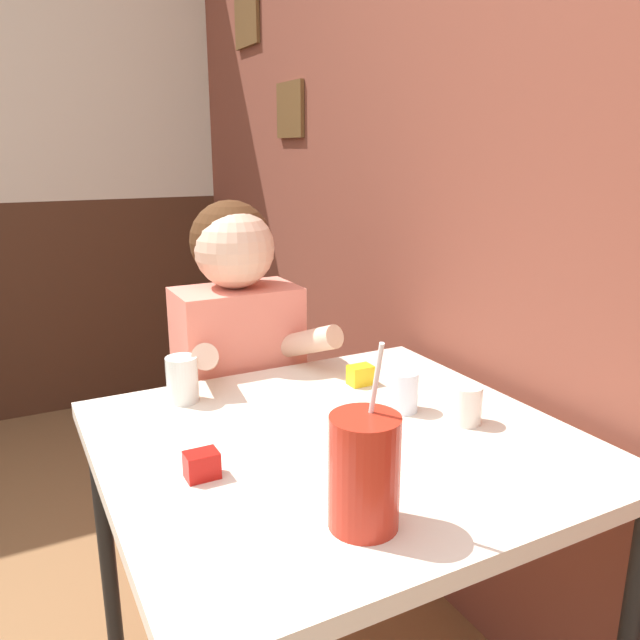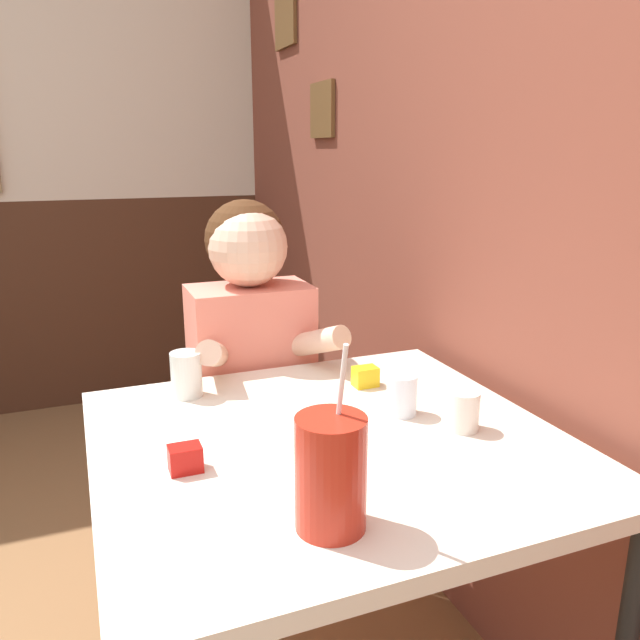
{
  "view_description": "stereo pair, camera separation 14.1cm",
  "coord_description": "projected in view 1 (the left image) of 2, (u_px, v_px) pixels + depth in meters",
  "views": [
    {
      "loc": [
        0.33,
        -0.63,
        1.35
      ],
      "look_at": [
        0.97,
        0.58,
        0.97
      ],
      "focal_mm": 35.0,
      "sensor_mm": 36.0,
      "label": 1
    },
    {
      "loc": [
        0.46,
        -0.69,
        1.35
      ],
      "look_at": [
        0.97,
        0.58,
        0.97
      ],
      "focal_mm": 35.0,
      "sensor_mm": 36.0,
      "label": 2
    }
  ],
  "objects": [
    {
      "name": "glass_far_side",
      "position": [
        466.0,
        405.0,
        1.35
      ],
      "size": [
        0.07,
        0.07,
        0.09
      ],
      "color": "silver",
      "rests_on": "main_table"
    },
    {
      "name": "condiment_ketchup",
      "position": [
        202.0,
        465.0,
        1.13
      ],
      "size": [
        0.06,
        0.04,
        0.05
      ],
      "color": "#B7140F",
      "rests_on": "main_table"
    },
    {
      "name": "condiment_mustard",
      "position": [
        360.0,
        375.0,
        1.58
      ],
      "size": [
        0.06,
        0.04,
        0.05
      ],
      "color": "yellow",
      "rests_on": "main_table"
    },
    {
      "name": "cocktail_pitcher",
      "position": [
        364.0,
        472.0,
        0.96
      ],
      "size": [
        0.11,
        0.11,
        0.31
      ],
      "color": "#B22819",
      "rests_on": "main_table"
    },
    {
      "name": "glass_center",
      "position": [
        182.0,
        379.0,
        1.46
      ],
      "size": [
        0.07,
        0.07,
        0.11
      ],
      "color": "silver",
      "rests_on": "main_table"
    },
    {
      "name": "glass_near_pitcher",
      "position": [
        403.0,
        391.0,
        1.41
      ],
      "size": [
        0.07,
        0.07,
        0.09
      ],
      "color": "silver",
      "rests_on": "main_table"
    },
    {
      "name": "person_seated",
      "position": [
        240.0,
        395.0,
        1.81
      ],
      "size": [
        0.42,
        0.42,
        1.22
      ],
      "color": "#EA7F6B",
      "rests_on": "ground_plane"
    },
    {
      "name": "main_table",
      "position": [
        339.0,
        467.0,
        1.31
      ],
      "size": [
        0.94,
        0.9,
        0.77
      ],
      "color": "beige",
      "rests_on": "ground_plane"
    },
    {
      "name": "brick_wall_right",
      "position": [
        341.0,
        148.0,
        2.22
      ],
      "size": [
        0.08,
        4.75,
        2.7
      ],
      "color": "brown",
      "rests_on": "ground_plane"
    }
  ]
}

